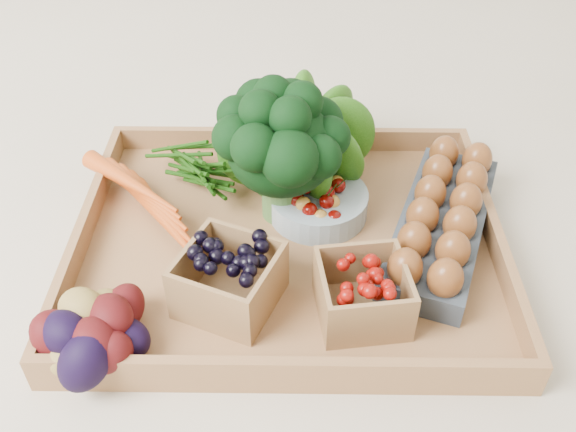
{
  "coord_description": "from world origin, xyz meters",
  "views": [
    {
      "loc": [
        0.01,
        -0.62,
        0.6
      ],
      "look_at": [
        0.0,
        0.0,
        0.06
      ],
      "focal_mm": 40.0,
      "sensor_mm": 36.0,
      "label": 1
    }
  ],
  "objects_px": {
    "tray": "(288,246)",
    "egg_carton": "(441,226)",
    "cherry_bowl": "(318,203)",
    "broccoli": "(282,172)"
  },
  "relations": [
    {
      "from": "tray",
      "to": "cherry_bowl",
      "type": "distance_m",
      "value": 0.08
    },
    {
      "from": "tray",
      "to": "egg_carton",
      "type": "bearing_deg",
      "value": 3.87
    },
    {
      "from": "tray",
      "to": "broccoli",
      "type": "xyz_separation_m",
      "value": [
        -0.01,
        0.06,
        0.08
      ]
    },
    {
      "from": "egg_carton",
      "to": "tray",
      "type": "bearing_deg",
      "value": -155.97
    },
    {
      "from": "cherry_bowl",
      "to": "egg_carton",
      "type": "xyz_separation_m",
      "value": [
        0.16,
        -0.05,
        -0.0
      ]
    },
    {
      "from": "cherry_bowl",
      "to": "egg_carton",
      "type": "distance_m",
      "value": 0.17
    },
    {
      "from": "egg_carton",
      "to": "cherry_bowl",
      "type": "bearing_deg",
      "value": -175.45
    },
    {
      "from": "tray",
      "to": "egg_carton",
      "type": "height_order",
      "value": "egg_carton"
    },
    {
      "from": "broccoli",
      "to": "egg_carton",
      "type": "bearing_deg",
      "value": -11.91
    },
    {
      "from": "broccoli",
      "to": "egg_carton",
      "type": "height_order",
      "value": "broccoli"
    }
  ]
}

